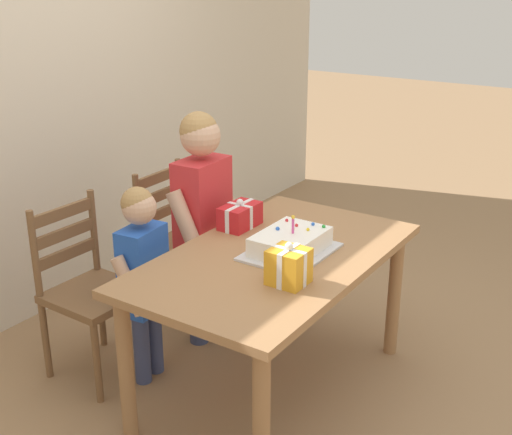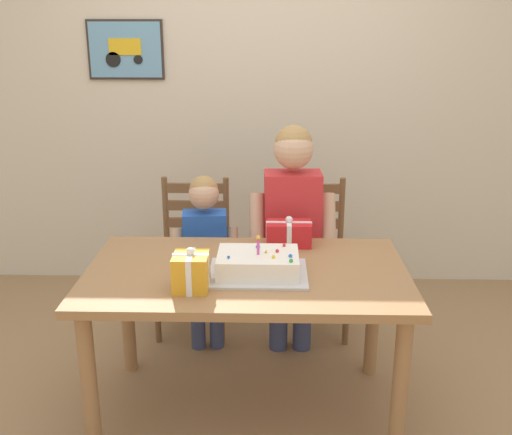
% 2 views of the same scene
% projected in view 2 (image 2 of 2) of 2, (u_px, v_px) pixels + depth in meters
% --- Properties ---
extents(ground_plane, '(20.00, 20.00, 0.00)m').
position_uv_depth(ground_plane, '(247.00, 409.00, 3.00)').
color(ground_plane, '#997551').
extents(back_wall, '(6.40, 0.11, 2.60)m').
position_uv_depth(back_wall, '(255.00, 102.00, 4.18)').
color(back_wall, beige).
rests_on(back_wall, ground).
extents(dining_table, '(1.47, 0.87, 0.75)m').
position_uv_depth(dining_table, '(247.00, 290.00, 2.80)').
color(dining_table, '#9E7047').
rests_on(dining_table, ground).
extents(birthday_cake, '(0.44, 0.34, 0.19)m').
position_uv_depth(birthday_cake, '(258.00, 265.00, 2.70)').
color(birthday_cake, silver).
rests_on(birthday_cake, dining_table).
extents(gift_box_red_large, '(0.15, 0.16, 0.19)m').
position_uv_depth(gift_box_red_large, '(191.00, 272.00, 2.55)').
color(gift_box_red_large, gold).
rests_on(gift_box_red_large, dining_table).
extents(gift_box_beside_cake, '(0.23, 0.14, 0.16)m').
position_uv_depth(gift_box_beside_cake, '(289.00, 233.00, 3.06)').
color(gift_box_beside_cake, red).
rests_on(gift_box_beside_cake, dining_table).
extents(chair_left, '(0.43, 0.43, 0.92)m').
position_uv_depth(chair_left, '(194.00, 255.00, 3.70)').
color(chair_left, brown).
rests_on(chair_left, ground).
extents(chair_right, '(0.43, 0.43, 0.92)m').
position_uv_depth(chair_right, '(312.00, 256.00, 3.68)').
color(chair_right, brown).
rests_on(chair_right, ground).
extents(child_older, '(0.48, 0.27, 1.31)m').
position_uv_depth(child_older, '(292.00, 219.00, 3.31)').
color(child_older, '#38426B').
rests_on(child_older, ground).
extents(child_younger, '(0.39, 0.23, 1.03)m').
position_uv_depth(child_younger, '(205.00, 247.00, 3.38)').
color(child_younger, '#38426B').
rests_on(child_younger, ground).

